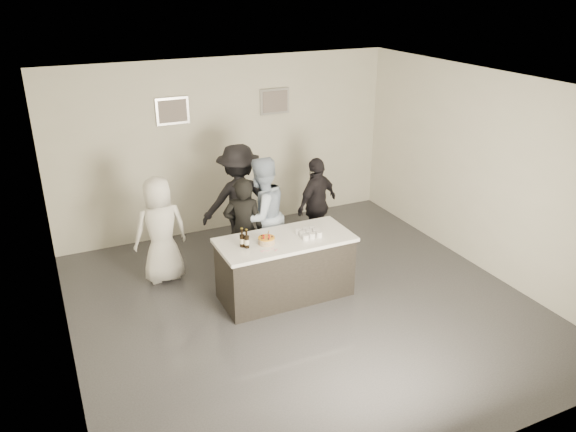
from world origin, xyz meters
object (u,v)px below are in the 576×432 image
object	(u,v)px
beer_bottle_a	(242,238)
beer_bottle_b	(247,239)
cake	(267,241)
person_main_blue	(261,216)
person_guest_right	(317,204)
bar_counter	(285,267)
person_guest_back	(239,201)
person_main_black	(244,230)
person_guest_left	(161,230)

from	to	relation	value
beer_bottle_a	beer_bottle_b	bearing A→B (deg)	-51.76
cake	person_main_blue	bearing A→B (deg)	71.60
beer_bottle_b	person_guest_right	world-z (taller)	person_guest_right
bar_counter	person_guest_right	distance (m)	1.66
person_guest_right	person_guest_back	xyz separation A→B (m)	(-1.21, 0.34, 0.14)
person_guest_back	person_main_blue	bearing A→B (deg)	103.24
bar_counter	person_main_black	world-z (taller)	person_main_black
bar_counter	person_guest_left	bearing A→B (deg)	139.82
person_guest_right	beer_bottle_a	bearing A→B (deg)	9.58
beer_bottle_a	beer_bottle_b	size ratio (longest dim) A/B	1.00
cake	beer_bottle_b	bearing A→B (deg)	-178.26
bar_counter	person_guest_right	size ratio (longest dim) A/B	1.19
person_main_blue	person_guest_right	size ratio (longest dim) A/B	1.15
beer_bottle_a	beer_bottle_b	world-z (taller)	same
cake	person_guest_back	size ratio (longest dim) A/B	0.12
person_main_black	person_guest_back	world-z (taller)	person_guest_back
person_main_black	person_guest_left	world-z (taller)	person_guest_left
bar_counter	person_guest_left	size ratio (longest dim) A/B	1.16
person_guest_left	person_guest_right	size ratio (longest dim) A/B	1.02
person_main_blue	person_guest_right	bearing A→B (deg)	177.00
bar_counter	person_main_blue	xyz separation A→B (m)	(0.00, 0.85, 0.45)
beer_bottle_a	beer_bottle_b	distance (m)	0.07
person_guest_back	beer_bottle_b	bearing A→B (deg)	77.68
beer_bottle_b	person_guest_back	bearing A→B (deg)	72.97
person_guest_right	person_guest_left	bearing A→B (deg)	-25.19
person_main_black	person_guest_left	xyz separation A→B (m)	(-1.10, 0.50, 0.00)
cake	bar_counter	bearing A→B (deg)	7.71
cake	person_guest_left	bearing A→B (deg)	132.40
person_main_black	person_main_blue	distance (m)	0.38
beer_bottle_a	person_guest_back	size ratio (longest dim) A/B	0.14
cake	person_guest_back	distance (m)	1.57
cake	beer_bottle_a	xyz separation A→B (m)	(-0.33, 0.05, 0.09)
bar_counter	beer_bottle_b	world-z (taller)	beer_bottle_b
beer_bottle_a	person_guest_left	xyz separation A→B (m)	(-0.81, 1.21, -0.23)
bar_counter	cake	distance (m)	0.57
cake	person_main_black	size ratio (longest dim) A/B	0.14
bar_counter	person_guest_back	distance (m)	1.60
person_main_black	person_main_blue	world-z (taller)	person_main_blue
person_main_black	person_guest_left	distance (m)	1.21
bar_counter	person_guest_back	size ratio (longest dim) A/B	1.01
person_guest_right	person_guest_back	size ratio (longest dim) A/B	0.85
bar_counter	person_guest_back	xyz separation A→B (m)	(-0.10, 1.52, 0.47)
person_main_blue	person_guest_right	xyz separation A→B (m)	(1.11, 0.33, -0.12)
beer_bottle_b	cake	bearing A→B (deg)	1.74
beer_bottle_a	person_guest_right	size ratio (longest dim) A/B	0.17
person_guest_right	bar_counter	bearing A→B (deg)	22.12
beer_bottle_a	person_guest_right	bearing A→B (deg)	34.11
person_guest_left	person_main_blue	bearing A→B (deg)	162.90
beer_bottle_a	person_guest_right	world-z (taller)	person_guest_right
person_main_blue	person_guest_left	world-z (taller)	person_main_blue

